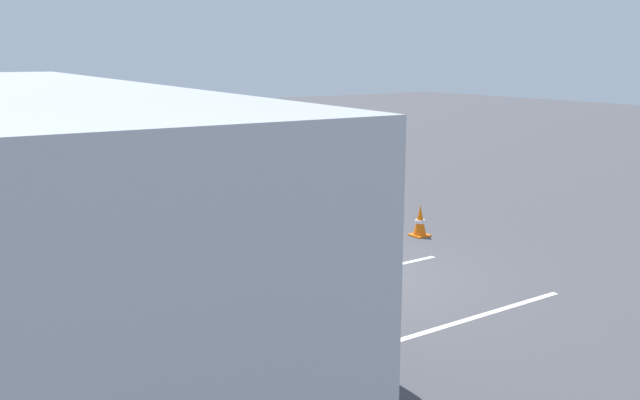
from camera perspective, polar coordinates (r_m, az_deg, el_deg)
ground_plane at (r=11.33m, az=1.84°, el=-6.42°), size 80.00×80.00×0.00m
tour_bus at (r=8.86m, az=-22.38°, el=-1.55°), size 11.02×3.26×3.25m
spectator_far_left at (r=7.76m, az=3.61°, el=-7.02°), size 0.57×0.38×1.77m
spectator_left at (r=8.62m, az=-0.65°, el=-5.19°), size 0.58×0.36×1.74m
spectator_centre at (r=9.74m, az=-3.59°, el=-2.95°), size 0.58×0.37×1.79m
spectator_right at (r=10.66m, az=-7.78°, el=-1.79°), size 0.58×0.37×1.76m
spectator_far_right at (r=11.45m, az=-10.01°, el=-0.91°), size 0.58×0.35×1.77m
parked_motorcycle_silver at (r=11.92m, az=-15.11°, el=-3.48°), size 2.05×0.58×0.99m
stunt_motorcycle at (r=16.22m, az=0.51°, el=1.48°), size 2.05×0.58×1.23m
traffic_cone at (r=13.90m, az=8.28°, el=-1.74°), size 0.34×0.34×0.63m
bay_line_a at (r=9.78m, az=11.88°, el=-9.73°), size 0.14×3.92×0.01m
bay_line_b at (r=11.49m, az=2.88°, el=-6.15°), size 0.14×3.57×0.01m
bay_line_c at (r=13.44m, az=-3.58°, el=-3.45°), size 0.14×4.25×0.01m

